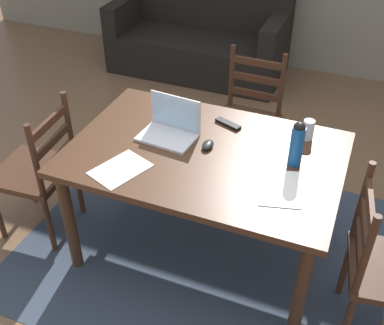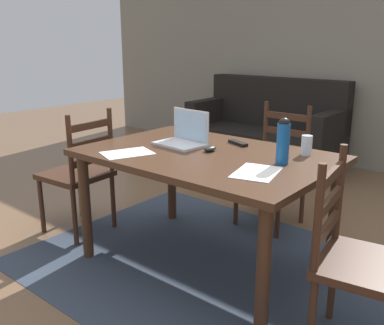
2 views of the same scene
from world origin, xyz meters
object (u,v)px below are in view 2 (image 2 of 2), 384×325
Objects in this scene: dining_table at (206,167)px; chair_left_near at (79,174)px; chair_far_head at (274,168)px; drinking_glass at (307,145)px; computer_mouse at (210,149)px; chair_right_near at (361,262)px; laptop at (185,136)px; tv_remote at (238,143)px; water_bottle at (283,140)px; couch at (266,133)px.

dining_table is 1.08m from chair_left_near.
drinking_glass is at bearing -47.07° from chair_far_head.
drinking_glass is at bearing 30.58° from computer_mouse.
drinking_glass reaches higher than dining_table.
computer_mouse is at bearing 166.43° from chair_right_near.
chair_left_near is 0.92m from laptop.
water_bottle is at bearing -96.84° from tv_remote.
water_bottle reaches higher than dining_table.
chair_right_near is (1.05, -0.21, -0.21)m from dining_table.
computer_mouse is (0.00, 0.04, 0.11)m from dining_table.
drinking_glass is at bearing -55.21° from couch.
computer_mouse is (1.05, 0.24, 0.31)m from chair_left_near.
chair_left_near is 1.61m from water_bottle.
dining_table is 15.13× the size of computer_mouse.
chair_left_near is (-1.05, -1.08, 0.00)m from chair_far_head.
dining_table is 1.59× the size of chair_right_near.
chair_left_near is at bearing -160.31° from laptop.
dining_table is at bearing -164.74° from tv_remote.
computer_mouse is at bearing 13.04° from chair_left_near.
water_bottle reaches higher than chair_right_near.
laptop reaches higher than dining_table.
computer_mouse is at bearing -89.91° from chair_far_head.
couch is at bearing 124.79° from drinking_glass.
chair_right_near is at bearing -14.00° from computer_mouse.
laptop is at bearing -72.88° from couch.
couch is (0.06, 2.68, -0.11)m from chair_left_near.
chair_right_near is 0.85m from drinking_glass.
water_bottle reaches higher than chair_left_near.
chair_left_near reaches higher than tv_remote.
tv_remote is (1.01, -2.17, 0.41)m from couch.
drinking_glass is at bearing 86.55° from water_bottle.
water_bottle is at bearing 8.07° from dining_table.
computer_mouse is at bearing 86.37° from dining_table.
chair_left_near is 9.50× the size of computer_mouse.
drinking_glass is at bearing 18.93° from laptop.
chair_far_head is 2.80× the size of laptop.
drinking_glass is (0.50, 0.34, 0.15)m from dining_table.
laptop reaches higher than computer_mouse.
water_bottle is at bearing 9.96° from chair_left_near.
drinking_glass is 0.58m from computer_mouse.
water_bottle is at bearing -1.37° from laptop.
chair_far_head is at bearing 89.91° from dining_table.
chair_far_head is 1.50m from chair_left_near.
computer_mouse is 0.59× the size of tv_remote.
tv_remote is (0.28, 0.22, -0.05)m from laptop.
drinking_glass is (-0.55, 0.55, 0.36)m from chair_right_near.
chair_far_head is 9.50× the size of computer_mouse.
laptop reaches higher than tv_remote.
chair_far_head is 1.00× the size of chair_left_near.
water_bottle is at bearing 2.64° from computer_mouse.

